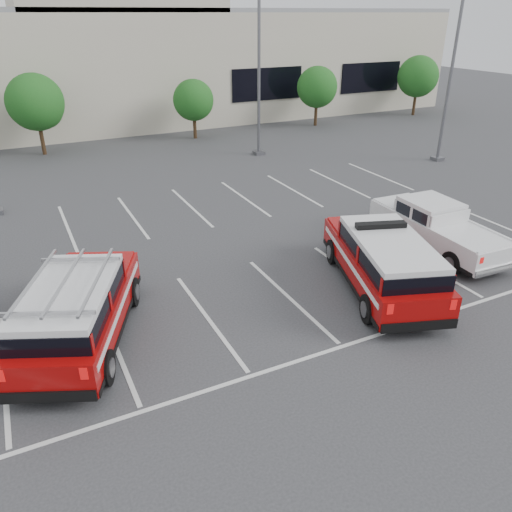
% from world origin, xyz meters
% --- Properties ---
extents(ground, '(120.00, 120.00, 0.00)m').
position_xyz_m(ground, '(0.00, 0.00, 0.00)').
color(ground, '#323235').
rests_on(ground, ground).
extents(stall_markings, '(23.00, 15.00, 0.01)m').
position_xyz_m(stall_markings, '(0.00, 4.50, 0.01)').
color(stall_markings, silver).
rests_on(stall_markings, ground).
extents(convention_building, '(60.00, 16.99, 13.20)m').
position_xyz_m(convention_building, '(0.18, 31.86, 4.72)').
color(convention_building, beige).
rests_on(convention_building, ground).
extents(tree_mid_left, '(3.37, 3.37, 4.85)m').
position_xyz_m(tree_mid_left, '(-4.91, 22.05, 3.04)').
color(tree_mid_left, '#3F2B19').
rests_on(tree_mid_left, ground).
extents(tree_mid_right, '(2.77, 2.77, 3.99)m').
position_xyz_m(tree_mid_right, '(5.09, 22.05, 2.50)').
color(tree_mid_right, '#3F2B19').
rests_on(tree_mid_right, ground).
extents(tree_right, '(3.07, 3.07, 4.42)m').
position_xyz_m(tree_right, '(15.09, 22.05, 2.77)').
color(tree_right, '#3F2B19').
rests_on(tree_right, ground).
extents(tree_far_right, '(3.37, 3.37, 4.85)m').
position_xyz_m(tree_far_right, '(25.09, 22.05, 3.04)').
color(tree_far_right, '#3F2B19').
rests_on(tree_far_right, ground).
extents(light_pole_mid, '(0.90, 0.60, 10.24)m').
position_xyz_m(light_pole_mid, '(7.00, 16.00, 5.19)').
color(light_pole_mid, '#59595E').
rests_on(light_pole_mid, ground).
extents(light_pole_right, '(0.90, 0.60, 10.24)m').
position_xyz_m(light_pole_right, '(16.00, 10.00, 5.19)').
color(light_pole_right, '#59595E').
rests_on(light_pole_right, ground).
extents(fire_chief_suv, '(3.99, 6.33, 2.09)m').
position_xyz_m(fire_chief_suv, '(2.88, -0.83, 0.86)').
color(fire_chief_suv, '#930707').
rests_on(fire_chief_suv, ground).
extents(white_pickup, '(2.20, 5.74, 1.74)m').
position_xyz_m(white_pickup, '(6.70, 0.75, 0.69)').
color(white_pickup, silver).
rests_on(white_pickup, ground).
extents(ladder_suv, '(4.24, 5.97, 2.19)m').
position_xyz_m(ladder_suv, '(-6.14, 0.41, 0.88)').
color(ladder_suv, '#930707').
rests_on(ladder_suv, ground).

